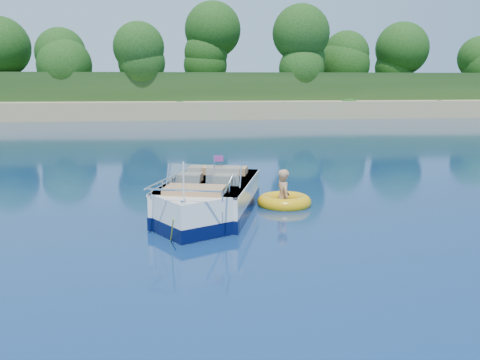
{
  "coord_description": "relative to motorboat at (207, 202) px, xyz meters",
  "views": [
    {
      "loc": [
        -0.77,
        -10.6,
        3.15
      ],
      "look_at": [
        0.88,
        1.79,
        0.85
      ],
      "focal_mm": 40.0,
      "sensor_mm": 36.0,
      "label": 1
    }
  ],
  "objects": [
    {
      "name": "tow_tube",
      "position": [
        2.06,
        0.89,
        -0.26
      ],
      "size": [
        1.81,
        1.81,
        0.37
      ],
      "rotation": [
        0.0,
        0.0,
        0.37
      ],
      "color": "#E6A60D",
      "rests_on": "ground"
    },
    {
      "name": "ground",
      "position": [
        -0.08,
        -1.73,
        -0.36
      ],
      "size": [
        160.0,
        160.0,
        0.0
      ],
      "primitive_type": "plane",
      "color": "#091B41",
      "rests_on": "ground"
    },
    {
      "name": "treeline",
      "position": [
        -0.04,
        39.29,
        5.19
      ],
      "size": [
        150.0,
        7.12,
        8.19
      ],
      "color": "black",
      "rests_on": "ground"
    },
    {
      "name": "shoreline",
      "position": [
        -0.08,
        62.04,
        0.62
      ],
      "size": [
        170.0,
        59.0,
        6.0
      ],
      "color": "tan",
      "rests_on": "ground"
    },
    {
      "name": "motorboat",
      "position": [
        0.0,
        0.0,
        0.0
      ],
      "size": [
        2.93,
        5.38,
        1.84
      ],
      "rotation": [
        0.0,
        0.0,
        -0.29
      ],
      "color": "white",
      "rests_on": "ground"
    },
    {
      "name": "boy",
      "position": [
        2.01,
        0.85,
        -0.36
      ],
      "size": [
        0.51,
        0.88,
        1.64
      ],
      "primitive_type": "imported",
      "rotation": [
        0.0,
        -0.17,
        1.74
      ],
      "color": "tan",
      "rests_on": "ground"
    }
  ]
}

